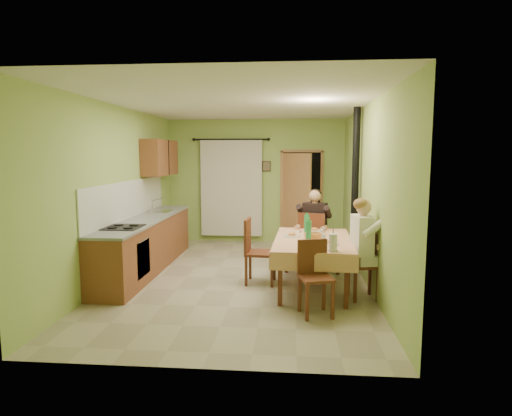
# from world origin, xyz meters

# --- Properties ---
(floor) EXTENTS (4.00, 6.00, 0.01)m
(floor) POSITION_xyz_m (0.00, 0.00, 0.00)
(floor) COLOR tan
(floor) RESTS_ON ground
(room_shell) EXTENTS (4.04, 6.04, 2.82)m
(room_shell) POSITION_xyz_m (0.00, 0.00, 1.82)
(room_shell) COLOR #A3C364
(room_shell) RESTS_ON ground
(kitchen_run) EXTENTS (0.64, 3.64, 1.56)m
(kitchen_run) POSITION_xyz_m (-1.71, 0.40, 0.48)
(kitchen_run) COLOR brown
(kitchen_run) RESTS_ON ground
(upper_cabinets) EXTENTS (0.35, 1.40, 0.70)m
(upper_cabinets) POSITION_xyz_m (-1.82, 1.70, 1.95)
(upper_cabinets) COLOR brown
(upper_cabinets) RESTS_ON room_shell
(curtain) EXTENTS (1.70, 0.07, 2.22)m
(curtain) POSITION_xyz_m (-0.55, 2.90, 1.26)
(curtain) COLOR black
(curtain) RESTS_ON ground
(doorway) EXTENTS (0.96, 0.62, 2.15)m
(doorway) POSITION_xyz_m (0.99, 2.84, 1.05)
(doorway) COLOR black
(doorway) RESTS_ON ground
(dining_table) EXTENTS (1.22, 1.96, 0.76)m
(dining_table) POSITION_xyz_m (1.15, -0.43, 0.38)
(dining_table) COLOR #E6A27A
(dining_table) RESTS_ON ground
(tableware) EXTENTS (0.79, 1.66, 0.33)m
(tableware) POSITION_xyz_m (1.16, -0.53, 0.83)
(tableware) COLOR white
(tableware) RESTS_ON dining_table
(chair_far) EXTENTS (0.58, 0.58, 1.03)m
(chair_far) POSITION_xyz_m (1.22, 0.62, 0.29)
(chair_far) COLOR #5E2B19
(chair_far) RESTS_ON ground
(chair_near) EXTENTS (0.47, 0.47, 0.94)m
(chair_near) POSITION_xyz_m (1.14, -1.52, 0.29)
(chair_near) COLOR #5E2B19
(chair_near) RESTS_ON ground
(chair_right) EXTENTS (0.44, 0.44, 0.93)m
(chair_right) POSITION_xyz_m (1.84, -0.85, 0.29)
(chair_right) COLOR #5E2B19
(chair_right) RESTS_ON ground
(chair_left) EXTENTS (0.49, 0.49, 1.02)m
(chair_left) POSITION_xyz_m (0.33, -0.23, 0.29)
(chair_left) COLOR #5E2B19
(chair_left) RESTS_ON ground
(man_far) EXTENTS (0.64, 0.57, 1.39)m
(man_far) POSITION_xyz_m (1.22, 0.63, 0.88)
(man_far) COLOR black
(man_far) RESTS_ON chair_far
(man_right) EXTENTS (0.52, 0.62, 1.39)m
(man_right) POSITION_xyz_m (1.83, -0.85, 0.88)
(man_right) COLOR white
(man_right) RESTS_ON chair_right
(stove_flue) EXTENTS (0.24, 0.24, 2.80)m
(stove_flue) POSITION_xyz_m (1.90, 0.60, 1.02)
(stove_flue) COLOR black
(stove_flue) RESTS_ON ground
(picture_back) EXTENTS (0.19, 0.03, 0.23)m
(picture_back) POSITION_xyz_m (0.25, 2.97, 1.75)
(picture_back) COLOR black
(picture_back) RESTS_ON room_shell
(picture_right) EXTENTS (0.03, 0.31, 0.21)m
(picture_right) POSITION_xyz_m (1.97, 1.20, 1.85)
(picture_right) COLOR brown
(picture_right) RESTS_ON room_shell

